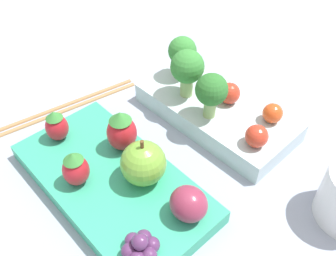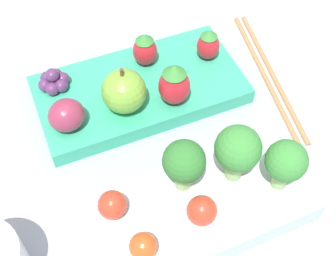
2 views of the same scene
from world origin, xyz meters
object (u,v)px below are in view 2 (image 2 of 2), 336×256
Objects in this scene: bento_box_fruit at (140,90)px; grape_cluster at (54,81)px; cherry_tomato_0 at (143,246)px; broccoli_floret_2 at (286,162)px; strawberry_1 at (174,84)px; cherry_tomato_1 at (112,205)px; strawberry_2 at (208,44)px; broccoli_floret_0 at (238,150)px; apple at (124,91)px; cherry_tomato_2 at (202,211)px; broccoli_floret_1 at (184,162)px; plum at (67,115)px; bento_box_savoury at (202,208)px; chopsticks_pair at (269,74)px; strawberry_0 at (145,49)px.

bento_box_fruit is 6.69× the size of grape_cluster.
grape_cluster is at bearing -88.79° from cherry_tomato_0.
broccoli_floret_2 is 1.11× the size of strawberry_1.
strawberry_1 is (-0.11, -0.10, 0.00)m from cherry_tomato_1.
bento_box_fruit is 0.09m from strawberry_2.
broccoli_floret_0 is 0.14m from apple.
cherry_tomato_2 is 0.21m from strawberry_2.
cherry_tomato_2 is at bearing 83.07° from bento_box_fruit.
broccoli_floret_1 is 1.55× the size of plum.
strawberry_2 is (-0.11, -0.18, -0.00)m from cherry_tomato_2.
cherry_tomato_2 reaches higher than cherry_tomato_0.
strawberry_1 is (-0.05, 0.02, 0.00)m from apple.
cherry_tomato_0 is at bearing 91.21° from grape_cluster.
broccoli_floret_1 is at bearing -144.54° from cherry_tomato_0.
bento_box_savoury is at bearing 118.58° from plum.
chopsticks_pair is at bearing -157.94° from cherry_tomato_1.
strawberry_2 is at bearing -177.95° from bento_box_fruit.
apple reaches higher than strawberry_0.
broccoli_floret_1 is at bearing 110.00° from grape_cluster.
chopsticks_pair is at bearing 178.93° from strawberry_1.
broccoli_floret_1 is 0.07m from cherry_tomato_1.
strawberry_2 is at bearing -132.25° from cherry_tomato_0.
plum is at bearing 85.42° from grape_cluster.
bento_box_savoury reaches higher than bento_box_fruit.
strawberry_1 is at bearing 32.49° from strawberry_2.
broccoli_floret_0 is at bearing 112.65° from apple.
cherry_tomato_0 is 0.06m from cherry_tomato_2.
plum is at bearing -61.42° from bento_box_savoury.
broccoli_floret_1 is 0.28× the size of chopsticks_pair.
bento_box_fruit is at bearing -94.04° from bento_box_savoury.
strawberry_0 is at bearing -123.52° from cherry_tomato_1.
grape_cluster is at bearing -70.00° from broccoli_floret_1.
cherry_tomato_2 is 0.15m from apple.
strawberry_0 reaches higher than cherry_tomato_2.
strawberry_0 reaches higher than cherry_tomato_1.
cherry_tomato_2 is 0.67× the size of strawberry_2.
cherry_tomato_1 is (0.01, -0.05, 0.00)m from cherry_tomato_0.
strawberry_1 is 0.13m from chopsticks_pair.
bento_box_savoury is 0.20m from chopsticks_pair.
bento_box_fruit is 3.69× the size of broccoli_floret_0.
broccoli_floret_1 is 1.05× the size of apple.
strawberry_2 is 0.19× the size of chopsticks_pair.
strawberry_1 is 0.11m from plum.
bento_box_fruit is at bearing -98.08° from broccoli_floret_1.
cherry_tomato_2 is (-0.07, 0.04, 0.00)m from cherry_tomato_1.
broccoli_floret_2 reaches higher than grape_cluster.
broccoli_floret_1 is 2.19× the size of cherry_tomato_2.
grape_cluster reaches higher than bento_box_fruit.
cherry_tomato_2 reaches higher than bento_box_savoury.
chopsticks_pair is at bearing -141.33° from cherry_tomato_2.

